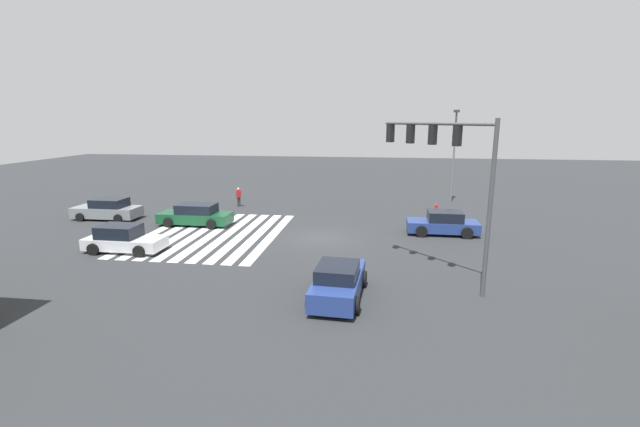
# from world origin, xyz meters

# --- Properties ---
(ground_plane) EXTENTS (110.56, 110.56, 0.00)m
(ground_plane) POSITION_xyz_m (0.00, 0.00, 0.00)
(ground_plane) COLOR #2B2D30
(crosswalk_markings) EXTENTS (11.25, 8.20, 0.01)m
(crosswalk_markings) POSITION_xyz_m (0.00, -6.83, 0.00)
(crosswalk_markings) COLOR silver
(crosswalk_markings) RESTS_ON ground_plane
(traffic_signal_mast) EXTENTS (4.21, 4.21, 7.18)m
(traffic_signal_mast) POSITION_xyz_m (6.33, 6.33, 5.40)
(traffic_signal_mast) COLOR #47474C
(traffic_signal_mast) RESTS_ON ground_plane
(car_0) EXTENTS (2.12, 4.92, 1.46)m
(car_0) POSITION_xyz_m (-2.03, -8.85, 0.69)
(car_0) COLOR #144728
(car_0) RESTS_ON ground_plane
(car_1) EXTENTS (4.49, 2.22, 1.51)m
(car_1) POSITION_xyz_m (8.79, 1.95, 0.70)
(car_1) COLOR navy
(car_1) RESTS_ON ground_plane
(car_2) EXTENTS (2.07, 4.38, 1.48)m
(car_2) POSITION_xyz_m (-1.89, 7.56, 0.69)
(car_2) COLOR navy
(car_2) RESTS_ON ground_plane
(car_3) EXTENTS (1.99, 4.27, 1.46)m
(car_3) POSITION_xyz_m (4.14, -10.32, 0.68)
(car_3) COLOR silver
(car_3) RESTS_ON ground_plane
(car_4) EXTENTS (2.11, 4.68, 1.51)m
(car_4) POSITION_xyz_m (-2.84, -15.91, 0.70)
(car_4) COLOR gray
(car_4) RESTS_ON ground_plane
(pedestrian) EXTENTS (0.41, 0.41, 1.58)m
(pedestrian) POSITION_xyz_m (-8.41, -7.92, 0.87)
(pedestrian) COLOR #38383D
(pedestrian) RESTS_ON ground_plane
(street_light_pole_a) EXTENTS (0.80, 0.36, 7.82)m
(street_light_pole_a) POSITION_xyz_m (-12.34, 9.68, 4.70)
(street_light_pole_a) COLOR slate
(street_light_pole_a) RESTS_ON ground_plane
(fire_hydrant) EXTENTS (0.22, 0.22, 0.86)m
(fire_hydrant) POSITION_xyz_m (-7.32, 7.81, 0.43)
(fire_hydrant) COLOR red
(fire_hydrant) RESTS_ON ground_plane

